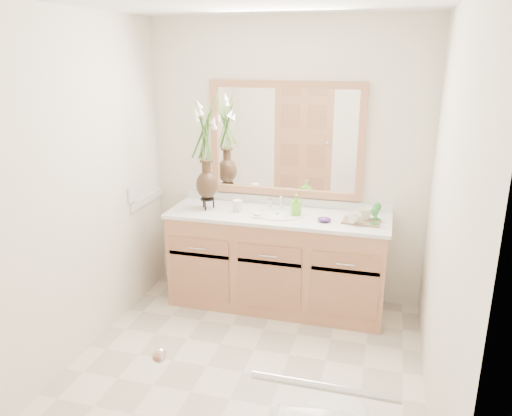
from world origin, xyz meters
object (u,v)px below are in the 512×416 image
(tray, at_px, (361,221))
(flower_vase, at_px, (205,140))
(tumbler, at_px, (237,206))
(soap_bottle, at_px, (296,205))

(tray, bearing_deg, flower_vase, -175.90)
(tumbler, bearing_deg, flower_vase, 177.69)
(flower_vase, xyz_separation_m, tray, (1.30, -0.02, -0.59))
(soap_bottle, distance_m, tray, 0.54)
(soap_bottle, bearing_deg, tumbler, 166.11)
(tumbler, xyz_separation_m, tray, (1.03, -0.01, -0.04))
(tumbler, distance_m, soap_bottle, 0.49)
(flower_vase, height_order, tumbler, flower_vase)
(tray, bearing_deg, soap_bottle, 179.06)
(flower_vase, relative_size, tray, 3.05)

